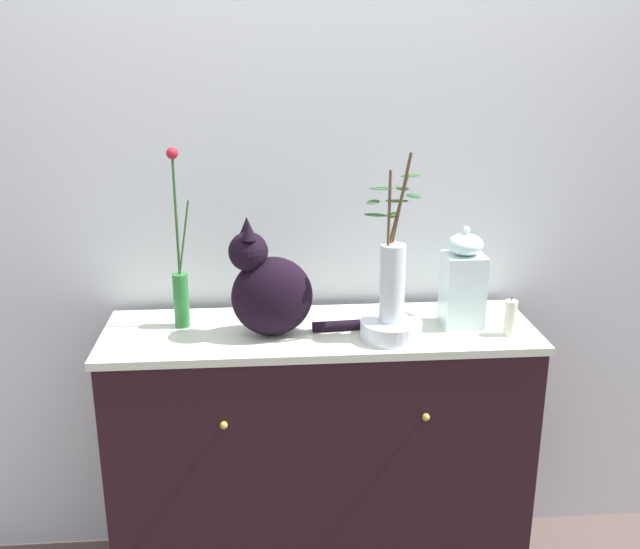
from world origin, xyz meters
The scene contains 8 objects.
wall_back centered at (0.00, 0.29, 1.30)m, with size 4.40×0.08×2.60m, color silver.
sideboard centered at (0.00, 0.00, 0.47)m, with size 1.37×0.45×0.95m.
cat_sitting centered at (-0.16, -0.04, 1.09)m, with size 0.42×0.18×0.37m.
vase_slim_green centered at (-0.44, 0.05, 1.09)m, with size 0.07×0.05×0.57m.
bowl_porcelain centered at (0.21, -0.10, 0.97)m, with size 0.19×0.19×0.06m, color silver.
vase_glass_clear centered at (0.21, -0.09, 1.15)m, with size 0.18×0.13×0.52m.
jar_lidded_porcelain centered at (0.45, -0.01, 1.09)m, with size 0.12×0.12×0.33m.
candle_pillar centered at (0.58, -0.10, 1.00)m, with size 0.04×0.04×0.12m.
Camera 1 is at (-0.17, -2.12, 1.81)m, focal length 40.40 mm.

